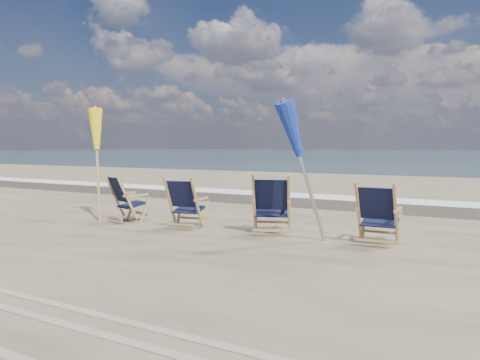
{
  "coord_description": "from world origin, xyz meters",
  "views": [
    {
      "loc": [
        4.19,
        -5.09,
        1.5
      ],
      "look_at": [
        0.0,
        2.2,
        0.9
      ],
      "focal_mm": 35.0,
      "sensor_mm": 36.0,
      "label": 1
    }
  ],
  "objects": [
    {
      "name": "umbrella_blue",
      "position": [
        1.51,
        1.63,
        1.76
      ],
      "size": [
        0.3,
        0.3,
        2.29
      ],
      "color": "#A5A5AD",
      "rests_on": "ground"
    },
    {
      "name": "beach_chair_2",
      "position": [
        1.01,
        2.08,
        0.52
      ],
      "size": [
        0.91,
        0.95,
        1.04
      ],
      "primitive_type": null,
      "rotation": [
        0.0,
        0.0,
        3.54
      ],
      "color": "black",
      "rests_on": "ground"
    },
    {
      "name": "umbrella_yellow",
      "position": [
        -3.08,
        1.72,
        1.76
      ],
      "size": [
        0.3,
        0.3,
        2.29
      ],
      "color": "#AF824E",
      "rests_on": "ground"
    },
    {
      "name": "beach_chair_3",
      "position": [
        2.77,
        1.98,
        0.49
      ],
      "size": [
        0.65,
        0.73,
        0.98
      ],
      "primitive_type": null,
      "rotation": [
        0.0,
        0.0,
        3.18
      ],
      "color": "black",
      "rests_on": "ground"
    },
    {
      "name": "wet_sand_strip",
      "position": [
        0.0,
        6.8,
        0.0
      ],
      "size": [
        200.0,
        2.6,
        0.0
      ],
      "primitive_type": "cube",
      "color": "#42362A",
      "rests_on": "ground"
    },
    {
      "name": "beach_chair_1",
      "position": [
        -0.63,
        1.73,
        0.49
      ],
      "size": [
        0.73,
        0.79,
        0.97
      ],
      "primitive_type": null,
      "rotation": [
        0.0,
        0.0,
        3.3
      ],
      "color": "black",
      "rests_on": "ground"
    },
    {
      "name": "surf_foam",
      "position": [
        0.0,
        8.3,
        0.0
      ],
      "size": [
        200.0,
        1.4,
        0.01
      ],
      "primitive_type": "cube",
      "color": "silver",
      "rests_on": "ground"
    },
    {
      "name": "beach_chair_0",
      "position": [
        -2.18,
        1.59,
        0.49
      ],
      "size": [
        0.83,
        0.88,
        0.98
      ],
      "primitive_type": null,
      "rotation": [
        0.0,
        0.0,
        2.79
      ],
      "color": "black",
      "rests_on": "ground"
    }
  ]
}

